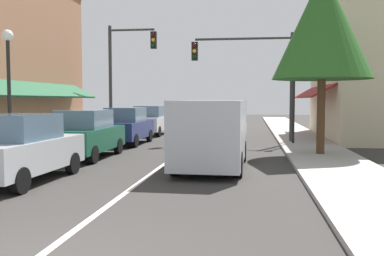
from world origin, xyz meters
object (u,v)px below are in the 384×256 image
object	(u,v)px
parked_car_second_left	(86,134)
van_in_lane	(213,131)
traffic_signal_left_corner	(124,65)
tree_right_near	(323,25)
parked_car_nearest_left	(20,149)
street_lamp_right_mid	(294,83)
street_lamp_left_near	(9,73)
traffic_signal_mast_arm	(255,68)
parked_car_far_left	(150,121)
parked_car_third_left	(126,126)

from	to	relation	value
parked_car_second_left	van_in_lane	size ratio (longest dim) A/B	0.79
traffic_signal_left_corner	tree_right_near	bearing A→B (deg)	-33.15
van_in_lane	parked_car_second_left	bearing A→B (deg)	162.70
parked_car_nearest_left	street_lamp_right_mid	distance (m)	13.04
street_lamp_left_near	traffic_signal_mast_arm	bearing A→B (deg)	44.44
parked_car_nearest_left	street_lamp_left_near	size ratio (longest dim) A/B	0.93
parked_car_second_left	traffic_signal_left_corner	xyz separation A→B (m)	(-0.83, 7.72, 3.12)
parked_car_far_left	street_lamp_right_mid	bearing A→B (deg)	-31.49
parked_car_third_left	parked_car_far_left	world-z (taller)	same
parked_car_far_left	street_lamp_left_near	bearing A→B (deg)	-99.16
parked_car_nearest_left	parked_car_far_left	distance (m)	15.04
parked_car_far_left	street_lamp_left_near	distance (m)	12.43
parked_car_second_left	traffic_signal_left_corner	bearing A→B (deg)	96.47
street_lamp_left_near	tree_right_near	size ratio (longest dim) A/B	0.64
street_lamp_left_near	traffic_signal_left_corner	bearing A→B (deg)	83.21
parked_car_far_left	traffic_signal_mast_arm	xyz separation A→B (m)	(6.25, -4.10, 2.81)
parked_car_nearest_left	parked_car_far_left	xyz separation A→B (m)	(-0.13, 15.04, 0.00)
parked_car_nearest_left	tree_right_near	size ratio (longest dim) A/B	0.60
van_in_lane	traffic_signal_left_corner	world-z (taller)	traffic_signal_left_corner
parked_car_third_left	van_in_lane	distance (m)	8.10
parked_car_nearest_left	parked_car_far_left	size ratio (longest dim) A/B	1.01
parked_car_third_left	van_in_lane	size ratio (longest dim) A/B	0.79
parked_car_second_left	parked_car_third_left	world-z (taller)	same
parked_car_far_left	traffic_signal_mast_arm	world-z (taller)	traffic_signal_mast_arm
traffic_signal_left_corner	street_lamp_right_mid	distance (m)	9.14
parked_car_third_left	parked_car_far_left	distance (m)	5.46
parked_car_third_left	parked_car_nearest_left	bearing A→B (deg)	-89.47
van_in_lane	street_lamp_left_near	xyz separation A→B (m)	(-6.76, -0.08, 1.88)
traffic_signal_mast_arm	parked_car_second_left	bearing A→B (deg)	-134.54
parked_car_far_left	tree_right_near	bearing A→B (deg)	-45.88
parked_car_nearest_left	van_in_lane	bearing A→B (deg)	34.24
traffic_signal_mast_arm	van_in_lane	bearing A→B (deg)	-99.94
parked_car_second_left	traffic_signal_mast_arm	bearing A→B (deg)	45.81
parked_car_second_left	van_in_lane	xyz separation A→B (m)	(4.82, -1.61, 0.27)
parked_car_far_left	tree_right_near	world-z (taller)	tree_right_near
parked_car_second_left	parked_car_far_left	size ratio (longest dim) A/B	1.00
parked_car_nearest_left	street_lamp_right_mid	xyz separation A→B (m)	(7.90, 10.17, 2.03)
parked_car_third_left	street_lamp_right_mid	world-z (taller)	street_lamp_right_mid
tree_right_near	parked_car_nearest_left	bearing A→B (deg)	-143.99
parked_car_nearest_left	street_lamp_left_near	xyz separation A→B (m)	(-2.03, 2.95, 2.15)
traffic_signal_left_corner	parked_car_nearest_left	bearing A→B (deg)	-85.79
parked_car_nearest_left	parked_car_third_left	distance (m)	9.59
parked_car_far_left	traffic_signal_left_corner	distance (m)	4.19
van_in_lane	street_lamp_left_near	distance (m)	7.02
parked_car_third_left	traffic_signal_mast_arm	bearing A→B (deg)	12.92
parked_car_second_left	street_lamp_right_mid	size ratio (longest dim) A/B	0.97
parked_car_far_left	traffic_signal_mast_arm	bearing A→B (deg)	-33.50
van_in_lane	tree_right_near	xyz separation A→B (m)	(3.79, 3.17, 3.75)
parked_car_third_left	street_lamp_left_near	bearing A→B (deg)	-106.45
parked_car_nearest_left	parked_car_second_left	distance (m)	4.64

